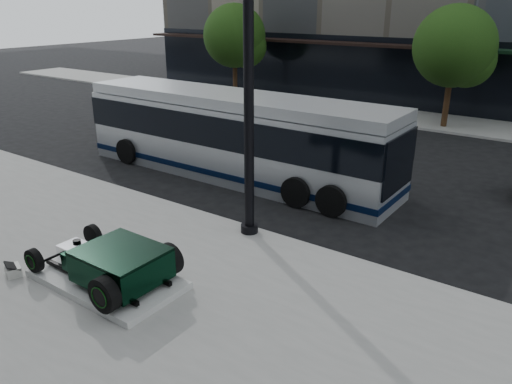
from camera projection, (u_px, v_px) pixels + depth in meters
The scene contains 8 objects.
ground at pixel (285, 206), 15.33m from camera, with size 120.00×120.00×0.00m, color black.
sidewalk_far at pixel (429, 121), 25.96m from camera, with size 70.00×4.00×0.12m, color gray.
street_trees at pixel (457, 50), 23.30m from camera, with size 29.80×3.80×5.70m.
display_plinth at pixel (107, 279), 10.91m from camera, with size 3.40×1.80×0.15m, color silver.
hot_rod at pixel (115, 263), 10.55m from camera, with size 3.22×2.00×0.81m.
info_plaque at pixel (13, 270), 11.18m from camera, with size 0.48×0.42×0.31m.
lamppost at pixel (249, 85), 11.93m from camera, with size 0.46×0.46×8.42m.
transit_bus at pixel (234, 135), 17.55m from camera, with size 12.12×2.88×2.92m.
Camera 1 is at (7.49, -12.06, 5.88)m, focal length 35.00 mm.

